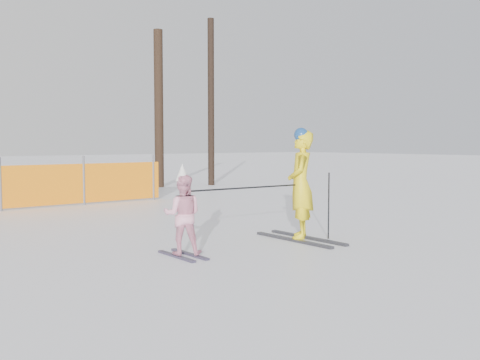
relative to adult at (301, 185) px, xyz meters
name	(u,v)px	position (x,y,z in m)	size (l,w,h in m)	color
ground	(261,248)	(-0.95, -0.12, -0.91)	(120.00, 120.00, 0.00)	white
adult	(301,185)	(0.00, 0.00, 0.00)	(0.74, 1.68, 1.82)	black
child	(183,214)	(-2.17, 0.12, -0.31)	(0.68, 0.89, 1.30)	black
ski_poles	(278,195)	(-0.53, -0.03, -0.13)	(2.51, 0.34, 1.09)	black
tree_trunks	(179,106)	(4.20, 10.39, 1.98)	(2.28, 0.64, 6.13)	black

